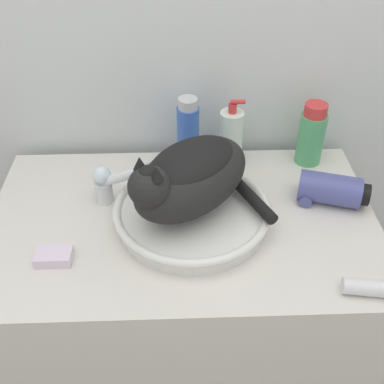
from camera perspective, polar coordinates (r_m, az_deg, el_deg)
name	(u,v)px	position (r m, az deg, el deg)	size (l,w,h in m)	color
wall_back	(178,24)	(1.28, -1.65, 19.28)	(8.00, 0.05, 2.40)	silver
vanity_counter	(184,326)	(1.48, -0.90, -15.58)	(0.94, 0.58, 0.85)	beige
sink_basin	(192,212)	(1.14, -0.03, -2.44)	(0.37, 0.37, 0.05)	silver
cat	(190,176)	(1.06, -0.28, 1.93)	(0.36, 0.34, 0.19)	black
faucet	(109,182)	(1.19, -9.77, 1.20)	(0.15, 0.08, 0.14)	silver
mouthwash_bottle	(311,135)	(1.35, 13.96, 6.58)	(0.07, 0.07, 0.18)	#4CA366
soap_pump_bottle	(231,138)	(1.31, 4.63, 6.46)	(0.06, 0.06, 0.19)	silver
shampoo_bottle_tall	(188,134)	(1.29, -0.47, 6.94)	(0.06, 0.06, 0.20)	#335BB7
cream_tube	(377,289)	(1.06, 21.05, -10.64)	(0.13, 0.06, 0.04)	silver
hair_dryer	(330,190)	(1.24, 15.99, 0.27)	(0.18, 0.12, 0.08)	#474C8C
soap_bar	(54,256)	(1.10, -16.06, -7.34)	(0.08, 0.05, 0.02)	silver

